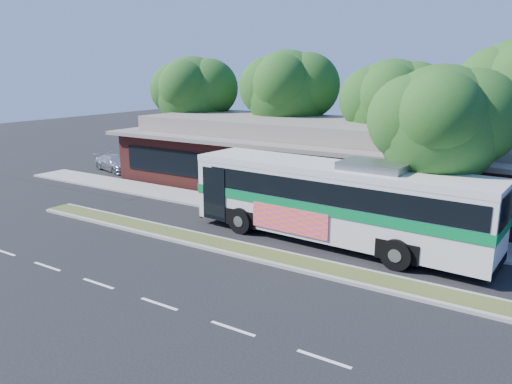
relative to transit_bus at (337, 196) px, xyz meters
The scene contains 11 objects.
ground 4.98m from the transit_bus, 122.48° to the right, with size 120.00×120.00×0.00m, color black.
median_strip 4.51m from the transit_bus, 127.09° to the right, with size 26.00×1.10×0.15m, color #394C20.
sidewalk 4.12m from the transit_bus, 132.83° to the left, with size 44.00×2.60×0.12m, color gray.
parking_lot 21.44m from the transit_bus, 163.09° to the left, with size 14.00×12.00×0.01m, color black.
plaza_building 9.51m from the transit_bus, 104.72° to the left, with size 33.20×11.20×4.45m.
tree_bg_a 20.77m from the transit_bus, 146.28° to the left, with size 6.47×5.80×8.63m.
tree_bg_b 15.79m from the transit_bus, 126.03° to the left, with size 6.69×6.00×9.00m.
tree_bg_c 11.90m from the transit_bus, 95.09° to the left, with size 6.24×5.60×8.26m.
transit_bus is the anchor object (origin of this frame).
sedan 21.91m from the transit_bus, 164.02° to the left, with size 1.75×4.30×1.25m, color #ACADB3.
sidewalk_tree 5.61m from the transit_bus, 30.73° to the left, with size 5.82×5.22×7.84m.
Camera 1 is at (10.94, -16.03, 7.56)m, focal length 35.00 mm.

